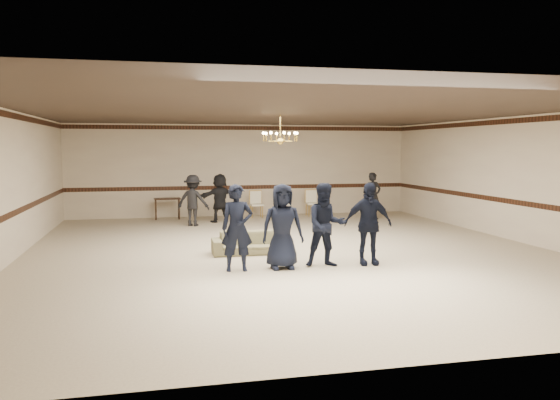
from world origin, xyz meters
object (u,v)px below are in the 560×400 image
at_px(chandelier, 280,128).
at_px(boy_b, 282,226).
at_px(boy_c, 326,225).
at_px(adult_left, 193,200).
at_px(boy_a, 237,228).
at_px(console_table, 167,209).
at_px(banquet_chair_right, 313,203).
at_px(banquet_chair_left, 256,204).
at_px(banquet_chair_mid, 285,204).
at_px(boy_d, 368,224).
at_px(settee, 250,243).
at_px(adult_mid, 220,198).
at_px(adult_right, 373,196).

bearing_deg(chandelier, boy_b, -101.94).
bearing_deg(boy_c, adult_left, 113.86).
bearing_deg(boy_b, adult_left, 102.34).
height_order(boy_a, boy_c, same).
xyz_separation_m(chandelier, adult_left, (-1.91, 3.68, -2.09)).
height_order(boy_a, console_table, boy_a).
bearing_deg(banquet_chair_right, banquet_chair_left, -178.15).
bearing_deg(banquet_chair_mid, boy_d, -91.92).
relative_size(boy_d, banquet_chair_left, 1.88).
distance_m(boy_a, banquet_chair_mid, 8.62).
relative_size(chandelier, boy_b, 0.56).
height_order(adult_left, banquet_chair_right, adult_left).
relative_size(chandelier, banquet_chair_left, 1.04).
distance_m(boy_b, boy_c, 0.90).
height_order(chandelier, banquet_chair_left, chandelier).
relative_size(boy_b, banquet_chair_right, 1.88).
xyz_separation_m(adult_left, console_table, (-0.74, 1.81, -0.43)).
xyz_separation_m(boy_d, settee, (-2.17, 1.69, -0.60)).
xyz_separation_m(boy_b, adult_left, (-1.31, 6.51, -0.06)).
height_order(boy_c, adult_mid, boy_c).
relative_size(boy_d, settee, 0.99).
relative_size(adult_left, banquet_chair_right, 1.74).
distance_m(chandelier, boy_b, 3.53).
relative_size(boy_d, adult_mid, 1.08).
distance_m(boy_c, boy_d, 0.90).
relative_size(adult_left, banquet_chair_mid, 1.74).
bearing_deg(boy_d, settee, 146.55).
bearing_deg(banquet_chair_left, boy_b, -101.86).
bearing_deg(boy_b, banquet_chair_right, 70.97).
bearing_deg(adult_right, console_table, 154.28).
bearing_deg(console_table, adult_mid, -38.99).
bearing_deg(boy_d, boy_b, -175.52).
xyz_separation_m(banquet_chair_mid, console_table, (-4.00, 0.20, -0.09)).
bearing_deg(boy_c, boy_b, -174.87).
distance_m(adult_left, adult_right, 6.01).
relative_size(boy_a, boy_d, 1.00).
distance_m(boy_a, banquet_chair_left, 8.34).
height_order(adult_mid, adult_right, same).
xyz_separation_m(adult_mid, console_table, (-1.64, 1.11, -0.43)).
xyz_separation_m(boy_a, boy_c, (1.80, 0.00, 0.00)).
xyz_separation_m(boy_c, banquet_chair_right, (2.06, 8.12, -0.40)).
bearing_deg(chandelier, banquet_chair_mid, 75.60).
distance_m(adult_right, banquet_chair_left, 3.97).
relative_size(settee, console_table, 2.00).
bearing_deg(banquet_chair_mid, boy_b, -104.37).
bearing_deg(banquet_chair_right, settee, -115.47).
xyz_separation_m(boy_c, settee, (-1.27, 1.69, -0.60)).
height_order(boy_c, console_table, boy_c).
xyz_separation_m(boy_a, banquet_chair_mid, (2.86, 8.12, -0.40)).
bearing_deg(adult_right, adult_mid, 162.40).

